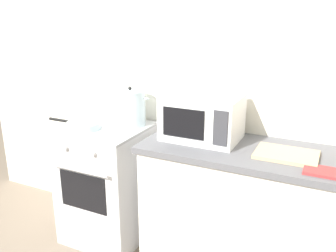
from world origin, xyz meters
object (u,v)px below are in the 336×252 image
stove (108,182)px  microwave (202,117)px  cutting_board (286,155)px  oven_mitt (321,171)px  frying_pan (83,125)px  stock_pot (131,108)px

stove → microwave: size_ratio=1.84×
cutting_board → oven_mitt: 0.26m
microwave → oven_mitt: size_ratio=2.78×
stove → cutting_board: (1.31, 0.00, 0.47)m
frying_pan → cutting_board: size_ratio=1.27×
microwave → cutting_board: (0.57, -0.08, -0.14)m
stove → oven_mitt: size_ratio=5.11×
frying_pan → cutting_board: 1.44m
stove → frying_pan: frying_pan is taller
stock_pot → oven_mitt: (1.37, -0.29, -0.13)m
stove → frying_pan: bearing=-141.0°
frying_pan → microwave: (0.87, 0.18, 0.12)m
stock_pot → frying_pan: (-0.27, -0.23, -0.11)m
stove → microwave: bearing=6.1°
microwave → oven_mitt: 0.82m
stove → stock_pot: bearing=42.3°
stock_pot → cutting_board: bearing=-6.5°
stock_pot → microwave: (0.60, -0.06, 0.01)m
oven_mitt → microwave: bearing=162.8°
cutting_board → stock_pot: bearing=173.5°
frying_pan → microwave: microwave is taller
microwave → frying_pan: bearing=-168.4°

